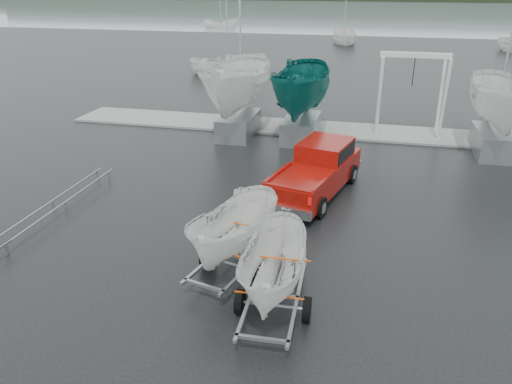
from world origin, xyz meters
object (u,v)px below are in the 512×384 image
(boat_hoist, at_px, (412,83))
(pickup_truck, at_px, (318,168))
(trailer_hitched, at_px, (235,191))
(trailer_parked, at_px, (276,224))

(boat_hoist, bearing_deg, pickup_truck, -113.00)
(pickup_truck, bearing_deg, boat_hoist, 80.76)
(trailer_hitched, bearing_deg, trailer_parked, -34.24)
(pickup_truck, relative_size, trailer_parked, 1.32)
(pickup_truck, height_order, boat_hoist, boat_hoist)
(pickup_truck, relative_size, trailer_hitched, 1.30)
(trailer_parked, bearing_deg, boat_hoist, 74.82)
(pickup_truck, distance_m, trailer_hitched, 6.35)
(trailer_hitched, height_order, trailer_parked, trailer_hitched)
(pickup_truck, xyz_separation_m, trailer_parked, (-0.09, -7.54, 1.42))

